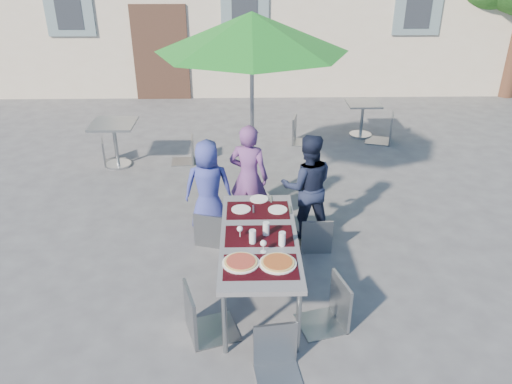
{
  "coord_description": "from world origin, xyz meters",
  "views": [
    {
      "loc": [
        0.0,
        -4.59,
        3.49
      ],
      "look_at": [
        0.11,
        0.71,
        0.81
      ],
      "focal_mm": 35.0,
      "sensor_mm": 36.0,
      "label": 1
    }
  ],
  "objects_px": {
    "bg_chair_l_1": "(300,114)",
    "chair_1": "(259,202)",
    "chair_4": "(333,277)",
    "child_2": "(307,187)",
    "chair_5": "(278,327)",
    "pizza_near_right": "(278,263)",
    "patio_umbrella": "(252,33)",
    "bg_chair_l_0": "(107,137)",
    "cafe_table_0": "(115,136)",
    "bg_chair_r_0": "(186,135)",
    "child_0": "(208,187)",
    "chair_0": "(210,209)",
    "dining_table": "(259,240)",
    "cafe_table_1": "(362,114)",
    "pizza_near_left": "(241,262)",
    "chair_2": "(317,215)",
    "chair_3": "(200,284)",
    "bg_chair_r_1": "(388,111)",
    "child_1": "(249,177)"
  },
  "relations": [
    {
      "from": "pizza_near_left",
      "to": "bg_chair_r_0",
      "type": "distance_m",
      "value": 4.32
    },
    {
      "from": "child_0",
      "to": "chair_0",
      "type": "height_order",
      "value": "child_0"
    },
    {
      "from": "patio_umbrella",
      "to": "bg_chair_l_1",
      "type": "xyz_separation_m",
      "value": [
        0.94,
        2.43,
        -1.86
      ]
    },
    {
      "from": "child_2",
      "to": "bg_chair_l_0",
      "type": "distance_m",
      "value": 3.96
    },
    {
      "from": "chair_1",
      "to": "chair_3",
      "type": "bearing_deg",
      "value": -110.61
    },
    {
      "from": "dining_table",
      "to": "chair_2",
      "type": "xyz_separation_m",
      "value": [
        0.73,
        0.88,
        -0.2
      ]
    },
    {
      "from": "chair_4",
      "to": "cafe_table_1",
      "type": "height_order",
      "value": "chair_4"
    },
    {
      "from": "dining_table",
      "to": "child_0",
      "type": "height_order",
      "value": "child_0"
    },
    {
      "from": "chair_2",
      "to": "bg_chair_l_0",
      "type": "xyz_separation_m",
      "value": [
        -3.23,
        2.78,
        -0.02
      ]
    },
    {
      "from": "chair_0",
      "to": "bg_chair_r_1",
      "type": "bearing_deg",
      "value": 48.73
    },
    {
      "from": "cafe_table_0",
      "to": "child_0",
      "type": "bearing_deg",
      "value": -51.49
    },
    {
      "from": "bg_chair_r_1",
      "to": "patio_umbrella",
      "type": "bearing_deg",
      "value": -136.62
    },
    {
      "from": "pizza_near_left",
      "to": "chair_5",
      "type": "height_order",
      "value": "chair_5"
    },
    {
      "from": "cafe_table_0",
      "to": "bg_chair_r_1",
      "type": "bearing_deg",
      "value": 11.99
    },
    {
      "from": "dining_table",
      "to": "cafe_table_1",
      "type": "height_order",
      "value": "dining_table"
    },
    {
      "from": "patio_umbrella",
      "to": "bg_chair_l_1",
      "type": "bearing_deg",
      "value": 68.87
    },
    {
      "from": "pizza_near_left",
      "to": "cafe_table_0",
      "type": "distance_m",
      "value": 4.6
    },
    {
      "from": "cafe_table_0",
      "to": "bg_chair_r_0",
      "type": "height_order",
      "value": "bg_chair_r_0"
    },
    {
      "from": "chair_1",
      "to": "child_0",
      "type": "bearing_deg",
      "value": 147.84
    },
    {
      "from": "chair_2",
      "to": "cafe_table_0",
      "type": "distance_m",
      "value": 4.09
    },
    {
      "from": "chair_0",
      "to": "patio_umbrella",
      "type": "height_order",
      "value": "patio_umbrella"
    },
    {
      "from": "patio_umbrella",
      "to": "bg_chair_l_0",
      "type": "xyz_separation_m",
      "value": [
        -2.46,
        1.5,
        -1.95
      ]
    },
    {
      "from": "pizza_near_right",
      "to": "chair_1",
      "type": "bearing_deg",
      "value": 95.09
    },
    {
      "from": "child_2",
      "to": "chair_3",
      "type": "height_order",
      "value": "child_2"
    },
    {
      "from": "chair_1",
      "to": "child_2",
      "type": "bearing_deg",
      "value": 22.97
    },
    {
      "from": "child_0",
      "to": "bg_chair_l_1",
      "type": "relative_size",
      "value": 1.29
    },
    {
      "from": "child_2",
      "to": "chair_5",
      "type": "height_order",
      "value": "child_2"
    },
    {
      "from": "pizza_near_left",
      "to": "chair_1",
      "type": "xyz_separation_m",
      "value": [
        0.22,
        1.49,
        -0.15
      ]
    },
    {
      "from": "patio_umbrella",
      "to": "bg_chair_l_1",
      "type": "distance_m",
      "value": 3.2
    },
    {
      "from": "pizza_near_right",
      "to": "patio_umbrella",
      "type": "relative_size",
      "value": 0.13
    },
    {
      "from": "chair_5",
      "to": "bg_chair_l_1",
      "type": "distance_m",
      "value": 5.77
    },
    {
      "from": "pizza_near_left",
      "to": "chair_0",
      "type": "xyz_separation_m",
      "value": [
        -0.39,
        1.53,
        -0.26
      ]
    },
    {
      "from": "dining_table",
      "to": "child_1",
      "type": "relative_size",
      "value": 1.29
    },
    {
      "from": "bg_chair_l_1",
      "to": "chair_0",
      "type": "bearing_deg",
      "value": -112.64
    },
    {
      "from": "pizza_near_left",
      "to": "chair_1",
      "type": "bearing_deg",
      "value": 81.73
    },
    {
      "from": "bg_chair_l_1",
      "to": "chair_1",
      "type": "bearing_deg",
      "value": -103.61
    },
    {
      "from": "pizza_near_left",
      "to": "chair_1",
      "type": "relative_size",
      "value": 0.34
    },
    {
      "from": "chair_1",
      "to": "bg_chair_r_0",
      "type": "height_order",
      "value": "chair_1"
    },
    {
      "from": "chair_4",
      "to": "chair_1",
      "type": "bearing_deg",
      "value": 114.76
    },
    {
      "from": "chair_1",
      "to": "chair_2",
      "type": "distance_m",
      "value": 0.72
    },
    {
      "from": "bg_chair_r_0",
      "to": "chair_5",
      "type": "bearing_deg",
      "value": -75.09
    },
    {
      "from": "chair_3",
      "to": "bg_chair_l_1",
      "type": "relative_size",
      "value": 1.05
    },
    {
      "from": "bg_chair_r_0",
      "to": "chair_0",
      "type": "bearing_deg",
      "value": -77.89
    },
    {
      "from": "cafe_table_0",
      "to": "cafe_table_1",
      "type": "relative_size",
      "value": 1.14
    },
    {
      "from": "chair_0",
      "to": "cafe_table_0",
      "type": "relative_size",
      "value": 1.13
    },
    {
      "from": "chair_0",
      "to": "chair_1",
      "type": "bearing_deg",
      "value": -4.24
    },
    {
      "from": "chair_5",
      "to": "patio_umbrella",
      "type": "height_order",
      "value": "patio_umbrella"
    },
    {
      "from": "chair_3",
      "to": "pizza_near_right",
      "type": "bearing_deg",
      "value": 8.01
    },
    {
      "from": "dining_table",
      "to": "patio_umbrella",
      "type": "bearing_deg",
      "value": 91.04
    },
    {
      "from": "chair_0",
      "to": "chair_4",
      "type": "xyz_separation_m",
      "value": [
        1.29,
        -1.52,
        0.06
      ]
    }
  ]
}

